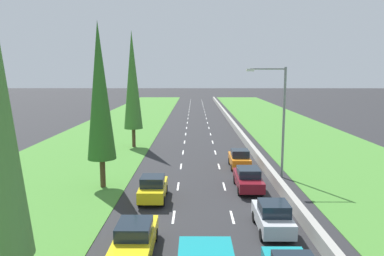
{
  "coord_description": "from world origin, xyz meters",
  "views": [
    {
      "loc": [
        -0.51,
        0.18,
        8.51
      ],
      "look_at": [
        -0.84,
        47.89,
        1.35
      ],
      "focal_mm": 34.28,
      "sensor_mm": 36.0,
      "label": 1
    }
  ],
  "objects_px": {
    "silver_hatchback_right_lane": "(273,217)",
    "poplar_tree_third": "(132,80)",
    "yellow_hatchback_left_lane": "(153,188)",
    "street_light_mast": "(280,114)",
    "poplar_tree_second": "(100,92)",
    "maroon_sedan_right_lane": "(248,179)",
    "orange_hatchback_right_lane": "(239,159)",
    "yellow_sedan_left_lane": "(135,238)"
  },
  "relations": [
    {
      "from": "poplar_tree_third",
      "to": "street_light_mast",
      "type": "bearing_deg",
      "value": -41.66
    },
    {
      "from": "yellow_sedan_left_lane",
      "to": "poplar_tree_third",
      "type": "bearing_deg",
      "value": 99.45
    },
    {
      "from": "poplar_tree_second",
      "to": "silver_hatchback_right_lane",
      "type": "bearing_deg",
      "value": -34.83
    },
    {
      "from": "yellow_sedan_left_lane",
      "to": "silver_hatchback_right_lane",
      "type": "relative_size",
      "value": 1.15
    },
    {
      "from": "maroon_sedan_right_lane",
      "to": "poplar_tree_third",
      "type": "height_order",
      "value": "poplar_tree_third"
    },
    {
      "from": "poplar_tree_second",
      "to": "poplar_tree_third",
      "type": "distance_m",
      "value": 15.13
    },
    {
      "from": "yellow_hatchback_left_lane",
      "to": "poplar_tree_second",
      "type": "distance_m",
      "value": 8.05
    },
    {
      "from": "orange_hatchback_right_lane",
      "to": "poplar_tree_second",
      "type": "bearing_deg",
      "value": -152.11
    },
    {
      "from": "yellow_sedan_left_lane",
      "to": "poplar_tree_second",
      "type": "height_order",
      "value": "poplar_tree_second"
    },
    {
      "from": "poplar_tree_third",
      "to": "poplar_tree_second",
      "type": "bearing_deg",
      "value": -89.42
    },
    {
      "from": "silver_hatchback_right_lane",
      "to": "poplar_tree_second",
      "type": "height_order",
      "value": "poplar_tree_second"
    },
    {
      "from": "silver_hatchback_right_lane",
      "to": "street_light_mast",
      "type": "bearing_deg",
      "value": 75.92
    },
    {
      "from": "poplar_tree_second",
      "to": "poplar_tree_third",
      "type": "relative_size",
      "value": 0.92
    },
    {
      "from": "poplar_tree_second",
      "to": "street_light_mast",
      "type": "xyz_separation_m",
      "value": [
        13.75,
        2.76,
        -1.95
      ]
    },
    {
      "from": "yellow_hatchback_left_lane",
      "to": "silver_hatchback_right_lane",
      "type": "bearing_deg",
      "value": -35.16
    },
    {
      "from": "orange_hatchback_right_lane",
      "to": "poplar_tree_second",
      "type": "relative_size",
      "value": 0.32
    },
    {
      "from": "orange_hatchback_right_lane",
      "to": "poplar_tree_third",
      "type": "bearing_deg",
      "value": 140.02
    },
    {
      "from": "yellow_hatchback_left_lane",
      "to": "poplar_tree_third",
      "type": "bearing_deg",
      "value": 103.33
    },
    {
      "from": "poplar_tree_second",
      "to": "orange_hatchback_right_lane",
      "type": "bearing_deg",
      "value": 27.89
    },
    {
      "from": "yellow_sedan_left_lane",
      "to": "maroon_sedan_right_lane",
      "type": "height_order",
      "value": "same"
    },
    {
      "from": "silver_hatchback_right_lane",
      "to": "yellow_hatchback_left_lane",
      "type": "distance_m",
      "value": 8.6
    },
    {
      "from": "maroon_sedan_right_lane",
      "to": "orange_hatchback_right_lane",
      "type": "relative_size",
      "value": 1.15
    },
    {
      "from": "poplar_tree_second",
      "to": "street_light_mast",
      "type": "relative_size",
      "value": 1.36
    },
    {
      "from": "street_light_mast",
      "to": "yellow_hatchback_left_lane",
      "type": "bearing_deg",
      "value": -150.16
    },
    {
      "from": "silver_hatchback_right_lane",
      "to": "street_light_mast",
      "type": "height_order",
      "value": "street_light_mast"
    },
    {
      "from": "maroon_sedan_right_lane",
      "to": "poplar_tree_third",
      "type": "distance_m",
      "value": 20.24
    },
    {
      "from": "poplar_tree_second",
      "to": "poplar_tree_third",
      "type": "xyz_separation_m",
      "value": [
        -0.15,
        15.12,
        0.5
      ]
    },
    {
      "from": "street_light_mast",
      "to": "yellow_sedan_left_lane",
      "type": "bearing_deg",
      "value": -126.45
    },
    {
      "from": "silver_hatchback_right_lane",
      "to": "poplar_tree_third",
      "type": "distance_m",
      "value": 26.39
    },
    {
      "from": "orange_hatchback_right_lane",
      "to": "street_light_mast",
      "type": "xyz_separation_m",
      "value": [
        2.78,
        -3.04,
        4.4
      ]
    },
    {
      "from": "silver_hatchback_right_lane",
      "to": "maroon_sedan_right_lane",
      "type": "xyz_separation_m",
      "value": [
        -0.27,
        7.31,
        -0.02
      ]
    },
    {
      "from": "poplar_tree_third",
      "to": "yellow_sedan_left_lane",
      "type": "bearing_deg",
      "value": -80.55
    },
    {
      "from": "silver_hatchback_right_lane",
      "to": "poplar_tree_second",
      "type": "distance_m",
      "value": 14.96
    },
    {
      "from": "silver_hatchback_right_lane",
      "to": "poplar_tree_third",
      "type": "height_order",
      "value": "poplar_tree_third"
    },
    {
      "from": "yellow_hatchback_left_lane",
      "to": "poplar_tree_second",
      "type": "relative_size",
      "value": 0.32
    },
    {
      "from": "maroon_sedan_right_lane",
      "to": "yellow_sedan_left_lane",
      "type": "bearing_deg",
      "value": -124.31
    },
    {
      "from": "poplar_tree_second",
      "to": "maroon_sedan_right_lane",
      "type": "bearing_deg",
      "value": -2.22
    },
    {
      "from": "silver_hatchback_right_lane",
      "to": "yellow_hatchback_left_lane",
      "type": "height_order",
      "value": "same"
    },
    {
      "from": "yellow_hatchback_left_lane",
      "to": "street_light_mast",
      "type": "bearing_deg",
      "value": 29.84
    },
    {
      "from": "poplar_tree_third",
      "to": "street_light_mast",
      "type": "distance_m",
      "value": 18.77
    },
    {
      "from": "maroon_sedan_right_lane",
      "to": "yellow_hatchback_left_lane",
      "type": "relative_size",
      "value": 1.15
    },
    {
      "from": "silver_hatchback_right_lane",
      "to": "poplar_tree_third",
      "type": "relative_size",
      "value": 0.29
    }
  ]
}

